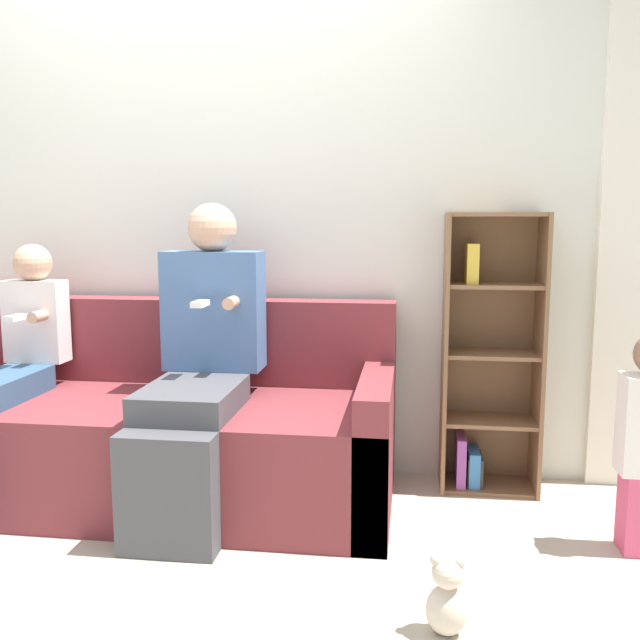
# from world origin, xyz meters

# --- Properties ---
(ground_plane) EXTENTS (14.00, 14.00, 0.00)m
(ground_plane) POSITION_xyz_m (0.00, 0.00, 0.00)
(ground_plane) COLOR #B2A893
(back_wall) EXTENTS (10.00, 0.06, 2.55)m
(back_wall) POSITION_xyz_m (0.00, 1.00, 1.27)
(back_wall) COLOR silver
(back_wall) RESTS_ON ground_plane
(couch) EXTENTS (2.15, 0.87, 0.86)m
(couch) POSITION_xyz_m (-0.17, 0.53, 0.29)
(couch) COLOR maroon
(couch) RESTS_ON ground_plane
(adult_seated) EXTENTS (0.44, 0.82, 1.31)m
(adult_seated) POSITION_xyz_m (0.10, 0.44, 0.68)
(adult_seated) COLOR #47474C
(adult_seated) RESTS_ON ground_plane
(child_seated) EXTENTS (0.28, 0.83, 1.13)m
(child_seated) POSITION_xyz_m (-0.78, 0.39, 0.57)
(child_seated) COLOR #335170
(child_seated) RESTS_ON ground_plane
(bookshelf) EXTENTS (0.44, 0.28, 1.27)m
(bookshelf) POSITION_xyz_m (1.33, 0.85, 0.58)
(bookshelf) COLOR brown
(bookshelf) RESTS_ON ground_plane
(teddy_bear) EXTENTS (0.13, 0.10, 0.25)m
(teddy_bear) POSITION_xyz_m (1.10, -0.37, 0.12)
(teddy_bear) COLOR beige
(teddy_bear) RESTS_ON ground_plane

